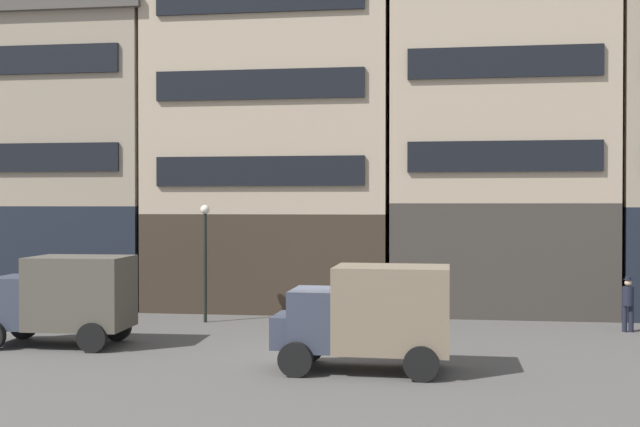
% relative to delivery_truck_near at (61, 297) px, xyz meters
% --- Properties ---
extents(ground_plane, '(120.00, 120.00, 0.00)m').
position_rel_delivery_truck_near_xyz_m(ground_plane, '(8.05, -1.16, -1.42)').
color(ground_plane, '#4C4947').
extents(building_far_left, '(8.33, 6.04, 12.10)m').
position_rel_delivery_truck_near_xyz_m(building_far_left, '(-4.30, 9.54, 4.67)').
color(building_far_left, black).
rests_on(building_far_left, ground_plane).
extents(building_center_left, '(9.85, 6.04, 17.10)m').
position_rel_delivery_truck_near_xyz_m(building_center_left, '(4.44, 9.54, 7.17)').
color(building_center_left, '#33281E').
rests_on(building_center_left, ground_plane).
extents(building_center_right, '(8.60, 6.04, 18.04)m').
position_rel_delivery_truck_near_xyz_m(building_center_right, '(13.31, 9.54, 7.64)').
color(building_center_right, '#38332D').
rests_on(building_center_right, ground_plane).
extents(delivery_truck_near, '(4.39, 2.21, 2.62)m').
position_rel_delivery_truck_near_xyz_m(delivery_truck_near, '(0.00, 0.00, 0.00)').
color(delivery_truck_near, '#333847').
rests_on(delivery_truck_near, ground_plane).
extents(delivery_truck_far, '(4.39, 2.22, 2.62)m').
position_rel_delivery_truck_near_xyz_m(delivery_truck_far, '(9.19, -2.25, 0.00)').
color(delivery_truck_far, '#333847').
rests_on(delivery_truck_far, ground_plane).
extents(pedestrian_officer, '(0.46, 0.46, 1.79)m').
position_rel_delivery_truck_near_xyz_m(pedestrian_officer, '(17.08, 4.79, -0.44)').
color(pedestrian_officer, black).
rests_on(pedestrian_officer, ground_plane).
extents(streetlamp_curbside, '(0.32, 0.32, 4.12)m').
position_rel_delivery_truck_near_xyz_m(streetlamp_curbside, '(2.91, 4.92, 1.25)').
color(streetlamp_curbside, black).
rests_on(streetlamp_curbside, ground_plane).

